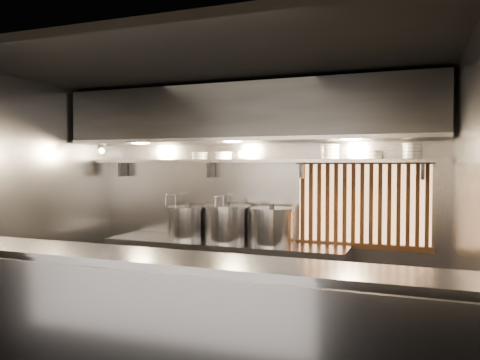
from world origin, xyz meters
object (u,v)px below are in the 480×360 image
Objects in this scene: stock_pot_left at (188,222)px; stock_pot_mid at (272,226)px; stock_pot_right at (228,223)px; pendant_bulb at (242,154)px; heat_lamp at (101,146)px.

stock_pot_left is 0.83× the size of stock_pot_mid.
stock_pot_left is 1.13m from stock_pot_mid.
stock_pot_left is at bearing 179.53° from stock_pot_right.
pendant_bulb reaches higher than stock_pot_left.
heat_lamp is 0.45× the size of stock_pot_right.
pendant_bulb reaches higher than stock_pot_right.
stock_pot_left is at bearing 16.27° from heat_lamp.
stock_pot_left is 0.56m from stock_pot_right.
stock_pot_right is at bearing 10.74° from heat_lamp.
stock_pot_mid is at bearing -2.22° from stock_pot_left.
stock_pot_right reaches higher than stock_pot_left.
pendant_bulb is 0.86m from stock_pot_right.
heat_lamp reaches higher than pendant_bulb.
pendant_bulb is (1.80, 0.35, -0.11)m from heat_lamp.
stock_pot_right is (-0.57, 0.04, 0.01)m from stock_pot_mid.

